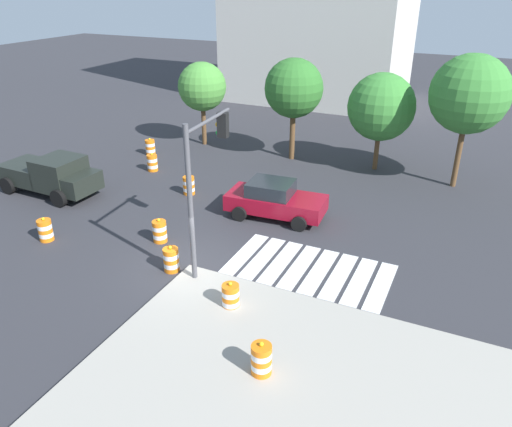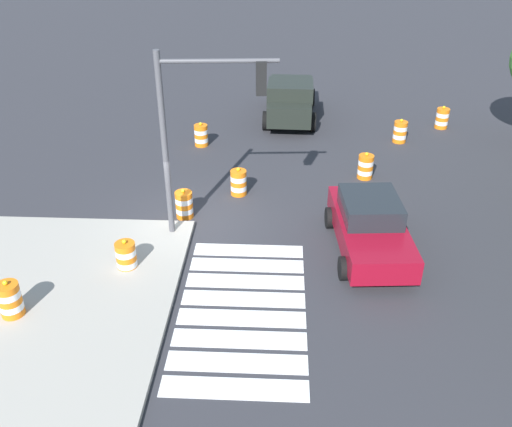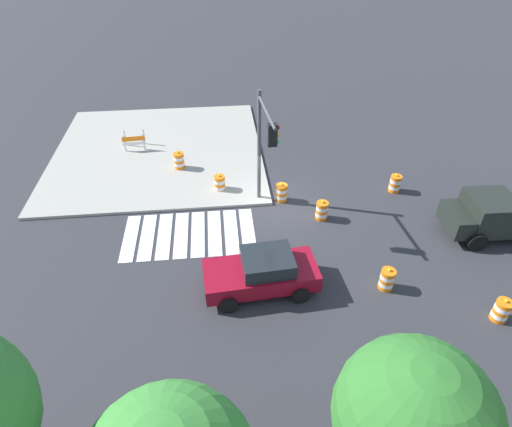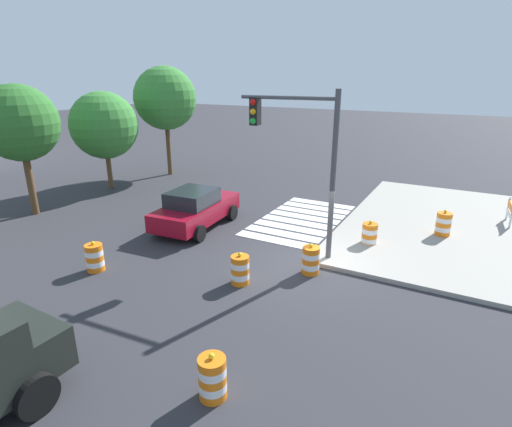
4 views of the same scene
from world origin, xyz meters
name	(u,v)px [view 4 (image 4 of 4)]	position (x,y,z in m)	size (l,w,h in m)	color
ground_plane	(305,264)	(0.00, 0.00, 0.00)	(120.00, 120.00, 0.00)	#2D2D33
sidewalk_corner	(505,235)	(6.00, -6.00, 0.07)	(12.00, 12.00, 0.15)	#9E998E
crosswalk_stripes	(301,220)	(4.00, 1.80, 0.01)	(5.85, 3.20, 0.02)	silver
sports_car	(196,208)	(1.12, 5.31, 0.81)	(4.42, 2.38, 1.63)	maroon
traffic_barrel_near_corner	(240,270)	(-2.16, 1.25, 0.45)	(0.56, 0.56, 1.02)	orange
traffic_barrel_crosswalk_end	(369,235)	(2.51, -1.52, 0.45)	(0.56, 0.56, 1.02)	orange
traffic_barrel_median_near	(311,260)	(-0.51, -0.39, 0.45)	(0.56, 0.56, 1.02)	orange
traffic_barrel_far_curb	(212,378)	(-6.39, -0.62, 0.45)	(0.56, 0.56, 1.02)	orange
traffic_barrel_opposite_curb	(95,257)	(-3.65, 5.82, 0.45)	(0.56, 0.56, 1.02)	orange
traffic_barrel_on_sidewalk	(443,224)	(4.64, -3.82, 0.60)	(0.56, 0.56, 1.02)	orange
traffic_light_pole	(300,145)	(0.50, 0.53, 3.91)	(0.58, 3.29, 5.50)	#4C4C51
street_tree_streetside_near	(165,98)	(7.97, 12.40, 4.65)	(3.74, 3.74, 6.53)	brown
street_tree_streetside_mid	(104,125)	(3.80, 13.15, 3.45)	(3.54, 3.54, 5.23)	brown
street_tree_streetside_far	(19,123)	(-1.00, 12.79, 4.06)	(3.25, 3.25, 5.70)	brown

